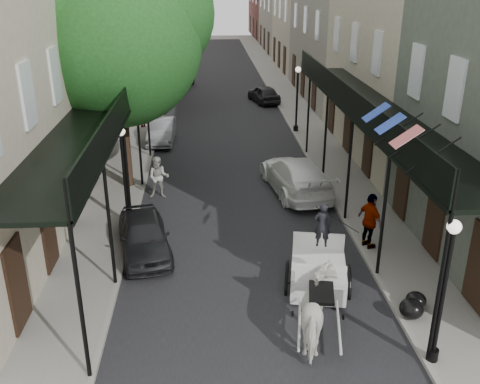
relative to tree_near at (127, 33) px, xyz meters
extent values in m
plane|color=gray|center=(4.20, -10.18, -6.49)|extent=(140.00, 140.00, 0.00)
cube|color=black|center=(4.20, 9.82, -6.48)|extent=(8.00, 90.00, 0.01)
cube|color=gray|center=(-0.80, 9.82, -6.43)|extent=(2.20, 90.00, 0.12)
cube|color=gray|center=(9.20, 9.82, -6.43)|extent=(2.20, 90.00, 0.12)
cube|color=#BAAE94|center=(-4.40, 19.82, -1.24)|extent=(5.00, 80.00, 10.50)
cube|color=gray|center=(12.80, 19.82, -1.24)|extent=(5.00, 80.00, 10.50)
cube|color=black|center=(-0.80, -3.18, -2.49)|extent=(2.20, 18.00, 0.12)
cube|color=black|center=(0.25, -3.18, -1.99)|extent=(0.06, 18.00, 1.00)
cylinder|color=black|center=(0.20, -12.18, -4.37)|extent=(0.10, 0.10, 4.00)
cylinder|color=black|center=(0.20, -4.18, -4.37)|extent=(0.10, 0.10, 4.00)
cylinder|color=black|center=(0.20, 3.82, -4.37)|extent=(0.10, 0.10, 4.00)
cube|color=black|center=(9.20, -3.18, -2.49)|extent=(2.20, 18.00, 0.12)
cube|color=black|center=(8.15, -3.18, -1.99)|extent=(0.06, 18.00, 1.00)
cylinder|color=black|center=(8.20, -12.18, -4.37)|extent=(0.10, 0.10, 4.00)
cylinder|color=black|center=(8.20, -4.18, -4.37)|extent=(0.10, 0.10, 4.00)
cylinder|color=black|center=(8.20, 3.82, -4.37)|extent=(0.10, 0.10, 4.00)
cylinder|color=#382619|center=(-0.40, -0.18, -3.57)|extent=(0.44, 0.44, 5.60)
sphere|color=#1C4917|center=(-0.40, -0.18, -0.29)|extent=(6.80, 6.80, 6.80)
sphere|color=#1C4917|center=(0.96, 0.42, 0.71)|extent=(5.10, 5.10, 5.10)
cylinder|color=#382619|center=(-0.40, 13.82, -3.85)|extent=(0.44, 0.44, 5.04)
sphere|color=#1C4917|center=(-0.40, 13.82, -0.91)|extent=(6.00, 6.00, 6.00)
sphere|color=#1C4917|center=(0.80, 14.42, -0.01)|extent=(4.50, 4.50, 4.50)
cylinder|color=black|center=(8.30, -12.18, -6.22)|extent=(0.28, 0.28, 0.30)
cylinder|color=black|center=(8.30, -12.18, -4.67)|extent=(0.12, 0.12, 3.40)
sphere|color=white|center=(8.30, -12.18, -2.82)|extent=(0.32, 0.32, 0.32)
cylinder|color=black|center=(0.10, -4.18, -6.22)|extent=(0.28, 0.28, 0.30)
cylinder|color=black|center=(0.10, -4.18, -4.67)|extent=(0.12, 0.12, 3.40)
sphere|color=white|center=(0.10, -4.18, -2.82)|extent=(0.32, 0.32, 0.32)
cylinder|color=black|center=(8.30, 7.82, -6.22)|extent=(0.28, 0.28, 0.30)
cylinder|color=black|center=(8.30, 7.82, -4.67)|extent=(0.12, 0.12, 3.40)
sphere|color=white|center=(8.30, 7.82, -2.82)|extent=(0.32, 0.32, 0.32)
imported|color=white|center=(5.75, -11.18, -5.57)|extent=(1.38, 2.32, 1.84)
torus|color=black|center=(5.46, -7.84, -5.80)|extent=(0.37, 1.43, 1.44)
torus|color=black|center=(7.25, -8.18, -5.80)|extent=(0.37, 1.43, 1.44)
torus|color=black|center=(5.38, -9.41, -6.13)|extent=(0.22, 0.75, 0.75)
torus|color=black|center=(6.74, -9.67, -6.13)|extent=(0.22, 0.75, 0.75)
cube|color=silver|center=(6.31, -8.23, -5.32)|extent=(1.90, 2.26, 0.78)
cube|color=silver|center=(6.09, -9.37, -4.76)|extent=(1.43, 0.85, 0.13)
cube|color=silver|center=(6.04, -9.65, -4.43)|extent=(1.33, 0.36, 0.56)
imported|color=black|center=(6.09, -9.37, -4.07)|extent=(0.50, 0.38, 1.25)
imported|color=#A8A89E|center=(1.04, -1.41, -5.60)|extent=(0.88, 0.70, 1.78)
imported|color=gray|center=(-0.74, 9.33, -5.63)|extent=(1.08, 1.03, 1.48)
imported|color=gray|center=(8.40, -6.48, -5.40)|extent=(0.88, 1.23, 1.93)
imported|color=black|center=(0.89, -6.18, -5.82)|extent=(2.30, 4.15, 1.33)
imported|color=gray|center=(0.60, 6.52, -5.85)|extent=(1.41, 3.89, 1.27)
imported|color=black|center=(0.60, 21.00, -5.74)|extent=(3.43, 5.75, 1.50)
imported|color=white|center=(6.80, -1.18, -5.74)|extent=(2.85, 5.43, 1.50)
imported|color=black|center=(7.27, 15.71, -5.86)|extent=(2.31, 3.95, 1.26)
ellipsoid|color=black|center=(8.40, -10.48, -6.09)|extent=(0.65, 0.65, 0.55)
ellipsoid|color=black|center=(8.70, -10.03, -6.14)|extent=(0.57, 0.57, 0.45)
camera|label=1|loc=(3.00, -22.17, 2.26)|focal=40.00mm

